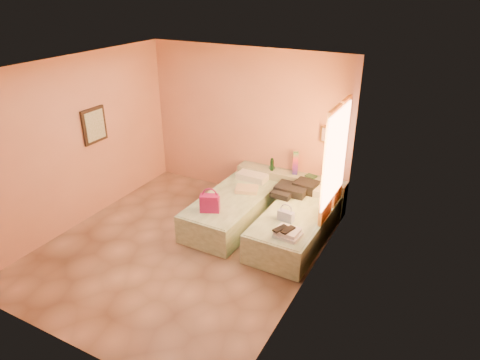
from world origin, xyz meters
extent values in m
plane|color=tan|center=(0.00, 0.00, 0.00)|extent=(4.50, 4.50, 0.00)
cube|color=tan|center=(0.00, 2.25, 1.40)|extent=(4.00, 0.02, 2.80)
cube|color=tan|center=(-2.00, 0.00, 1.40)|extent=(0.02, 4.50, 2.80)
cube|color=tan|center=(2.00, 0.00, 1.40)|extent=(0.02, 4.50, 2.80)
cube|color=white|center=(0.00, 0.00, 2.80)|extent=(4.00, 4.50, 0.02)
cube|color=beige|center=(1.98, 1.25, 1.50)|extent=(0.02, 1.10, 1.40)
cube|color=#FB9F3C|center=(1.94, 1.10, 1.15)|extent=(0.05, 0.55, 2.20)
cube|color=#FB9F3C|center=(1.94, 1.70, 1.15)|extent=(0.05, 0.45, 2.20)
cube|color=black|center=(-1.97, 0.40, 1.60)|extent=(0.04, 0.50, 0.60)
cube|color=#BD873F|center=(1.55, 2.22, 1.45)|extent=(0.25, 0.04, 0.30)
cube|color=gray|center=(0.98, 2.10, 0.33)|extent=(2.05, 0.30, 0.65)
cube|color=#C9E9BB|center=(0.33, 1.05, 0.25)|extent=(0.94, 2.02, 0.50)
cube|color=#C9E9BB|center=(1.50, 1.05, 0.25)|extent=(0.94, 2.02, 0.50)
cylinder|color=#13341E|center=(0.61, 2.06, 0.77)|extent=(0.07, 0.07, 0.23)
cube|color=#A4145A|center=(1.04, 2.11, 0.86)|extent=(0.12, 0.12, 0.42)
cylinder|color=#46815E|center=(0.58, 2.14, 0.66)|extent=(0.14, 0.14, 0.03)
cube|color=#284B30|center=(1.35, 2.12, 0.67)|extent=(0.21, 0.18, 0.03)
cube|color=silver|center=(1.68, 2.05, 0.79)|extent=(0.24, 0.24, 0.28)
cube|color=#A4145A|center=(0.26, 0.46, 0.64)|extent=(0.35, 0.28, 0.29)
cube|color=tan|center=(0.45, 1.36, 0.53)|extent=(0.46, 0.41, 0.06)
cube|color=black|center=(1.22, 1.65, 0.59)|extent=(0.60, 0.60, 0.17)
cube|color=#455CA7|center=(1.44, 0.74, 0.58)|extent=(0.26, 0.13, 0.16)
cube|color=white|center=(1.64, 0.35, 0.55)|extent=(0.38, 0.33, 0.10)
cube|color=black|center=(1.58, 0.32, 0.61)|extent=(0.26, 0.29, 0.03)
camera|label=1|loc=(3.46, -4.57, 3.86)|focal=32.00mm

